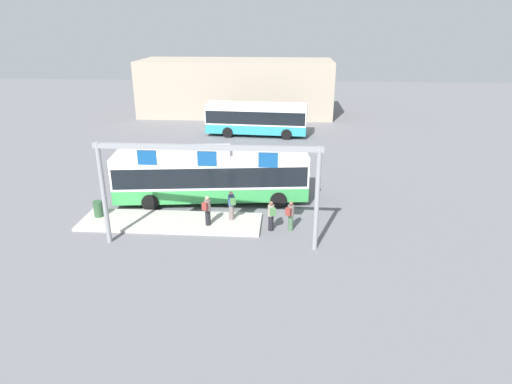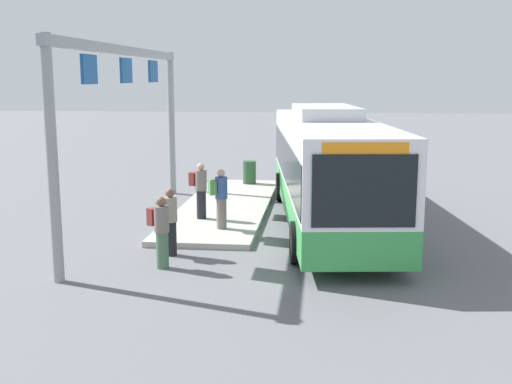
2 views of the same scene
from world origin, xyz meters
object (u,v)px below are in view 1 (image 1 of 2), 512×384
Objects in this scene: bus_background_left at (257,117)px; person_waiting_far at (232,205)px; person_waiting_mid at (207,210)px; person_boarding at (291,215)px; bus_main at (211,174)px; trash_bin at (98,209)px; person_waiting_near at (271,215)px.

person_waiting_far is (0.01, -20.16, -0.73)m from bus_background_left.
bus_background_left is 5.87× the size of person_waiting_mid.
bus_background_left is 21.27m from person_boarding.
bus_background_left is at bearing 19.43° from person_waiting_mid.
bus_main is 6.79m from trash_bin.
person_waiting_mid is at bearing -89.19° from bus_background_left.
person_waiting_near is at bearing -52.21° from bus_main.
bus_background_left reaches higher than person_waiting_far.
bus_main is 17.28m from bus_background_left.
bus_background_left is 21.20m from person_waiting_near.
person_waiting_near is (-1.02, -0.06, 0.00)m from person_boarding.
person_boarding is 3.35m from person_waiting_far.
bus_main is at bearing 21.35° from person_waiting_near.
person_waiting_far is (1.21, 0.80, 0.00)m from person_waiting_mid.
person_boarding is 1.86× the size of trash_bin.
person_waiting_far is at bearing -33.76° from person_waiting_mid.
person_waiting_far is (-3.24, 0.84, 0.16)m from person_boarding.
person_waiting_near is 3.43m from person_waiting_mid.
person_waiting_mid is at bearing 65.08° from person_waiting_near.
person_waiting_mid reaches higher than person_waiting_near.
person_boarding is at bearing -130.17° from person_waiting_far.
bus_background_left is 21.62m from trash_bin.
bus_main is at bearing -91.13° from bus_background_left.
person_waiting_mid is at bearing -91.14° from bus_main.
person_waiting_mid is 6.39m from trash_bin.
trash_bin is (-5.96, -3.03, -1.20)m from bus_main.
trash_bin is (-7.54, -0.07, -0.44)m from person_waiting_far.
bus_main is 3.43m from person_waiting_far.
person_waiting_far reaches higher than person_waiting_near.
person_waiting_mid is 1.86× the size of trash_bin.
person_waiting_far is at bearing 107.42° from person_boarding.
trash_bin is (-6.33, 0.72, -0.44)m from person_waiting_mid.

